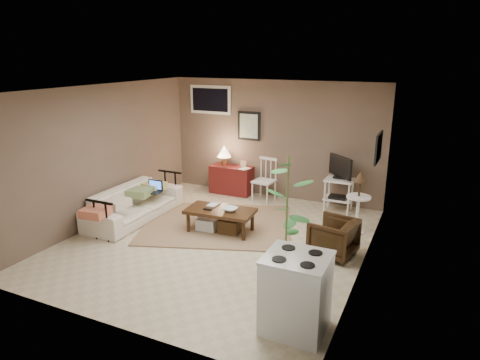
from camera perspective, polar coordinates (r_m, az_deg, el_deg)
The scene contains 20 objects.
floor at distance 6.98m, azimuth -2.95°, elevation -7.99°, with size 5.00×5.00×0.00m, color #C1B293.
art_back at distance 8.94m, azimuth 1.21°, elevation 7.21°, with size 0.50×0.03×0.60m, color black.
art_right at distance 6.83m, azimuth 17.99°, elevation 4.13°, with size 0.03×0.60×0.45m, color black.
window at distance 9.27m, azimuth -3.96°, elevation 10.63°, with size 0.96×0.03×0.60m, color silver.
rug at distance 7.57m, azimuth -3.02°, elevation -5.88°, with size 2.53×2.02×0.02m, color #936F55.
coffee_table at distance 7.18m, azimuth -2.69°, elevation -5.19°, with size 1.17×0.67×0.43m.
sofa at distance 7.92m, azimuth -13.94°, elevation -2.38°, with size 2.01×0.59×0.79m, color silver.
sofa_pillows at distance 7.70m, azimuth -14.77°, elevation -2.30°, with size 0.39×1.91×0.14m, color beige, non-canonical shape.
sofa_end_rails at distance 7.87m, azimuth -13.26°, elevation -2.89°, with size 0.54×2.01×0.68m, color black, non-canonical shape.
laptop at distance 8.03m, azimuth -11.40°, elevation -1.09°, with size 0.31×0.22×0.21m.
red_console at distance 9.14m, azimuth -1.24°, elevation 0.41°, with size 0.90×0.40×1.04m.
spindle_chair at distance 8.66m, azimuth 3.26°, elevation -0.17°, with size 0.44×0.44×0.88m.
tv_stand at distance 8.22m, azimuth 13.08°, elevation -0.35°, with size 0.51×0.47×1.08m.
side_table at distance 7.29m, azimuth 15.57°, elevation -1.95°, with size 0.40×0.40×1.07m.
armchair at distance 6.50m, azimuth 12.35°, elevation -7.26°, with size 0.61×0.57×0.63m, color black.
potted_plant at distance 5.45m, azimuth 6.25°, elevation -4.72°, with size 0.43×0.43×1.74m.
stove at distance 4.75m, azimuth 7.47°, elevation -14.74°, with size 0.67×0.63×0.88m.
bowl at distance 7.01m, azimuth -1.35°, elevation -3.23°, with size 0.24×0.06×0.24m, color #321D0D.
book_table at distance 7.32m, azimuth -4.18°, elevation -2.49°, with size 0.16×0.02×0.22m, color #321D0D.
book_console at distance 8.85m, azimuth 0.24°, elevation 2.24°, with size 0.17×0.02×0.23m, color #321D0D.
Camera 1 is at (2.99, -5.60, 2.88)m, focal length 32.00 mm.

